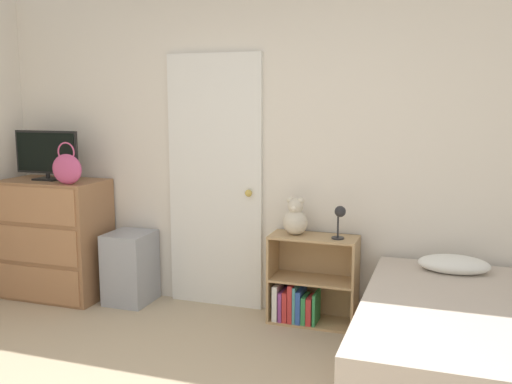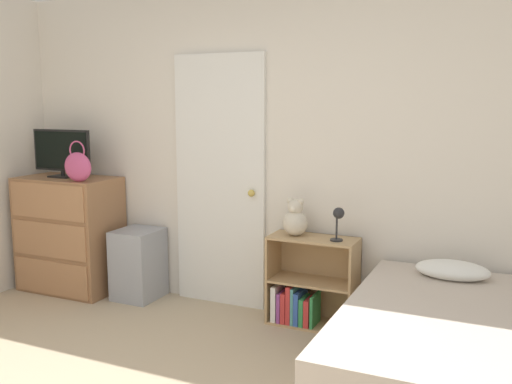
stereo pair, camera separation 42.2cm
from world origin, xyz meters
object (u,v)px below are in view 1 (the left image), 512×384
Objects in this scene: dresser at (56,238)px; storage_bin at (130,267)px; desk_lamp at (340,216)px; tv at (47,154)px; bed at (451,347)px; teddy_bear at (295,219)px; handbag at (67,168)px; bookshelf at (307,289)px.

dresser is 1.70× the size of storage_bin.
storage_bin is 1.82m from desk_lamp.
dresser is 1.66× the size of tv.
dresser is at bearing -174.86° from storage_bin.
dresser reaches higher than desk_lamp.
dresser is 0.55× the size of bed.
tv reaches higher than teddy_bear.
storage_bin is (0.41, 0.22, -0.84)m from handbag.
storage_bin is 0.88× the size of bookshelf.
tv is 2.12× the size of teddy_bear.
handbag is 2.18m from desk_lamp.
storage_bin is 1.49m from teddy_bear.
tv is 1.18m from storage_bin.
bookshelf is (1.49, 0.04, -0.04)m from storage_bin.
bed is at bearing -33.66° from teddy_bear.
tv is at bearing 152.72° from handbag.
storage_bin is at bearing 4.47° from tv.
storage_bin is 1.49m from bookshelf.
handbag is 2.11m from bookshelf.
dresser is at bearing 149.62° from handbag.
handbag reaches higher than storage_bin.
desk_lamp reaches higher than bookshelf.
handbag is at bearing -171.60° from teddy_bear.
desk_lamp is (2.14, 0.23, -0.29)m from handbag.
tv is 2.17m from teddy_bear.
bed is (3.26, -0.65, -0.95)m from tv.
bookshelf is 0.54m from teddy_bear.
desk_lamp is 0.14× the size of bed.
desk_lamp is at bearing 1.56° from dresser.
bed is (1.04, -0.75, 0.01)m from bookshelf.
teddy_bear is (1.81, 0.27, -0.34)m from handbag.
desk_lamp is at bearing 1.43° from tv.
handbag reaches higher than desk_lamp.
bed is (2.93, -0.49, -0.87)m from handbag.
tv is at bearing -175.53° from storage_bin.
desk_lamp is at bearing 137.91° from bed.
bookshelf is 2.36× the size of teddy_bear.
tv reaches higher than bookshelf.
tv reaches higher than dresser.
handbag is at bearing 170.61° from bed.
bookshelf is at bearing 2.75° from dresser.
bookshelf is at bearing 144.04° from bed.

